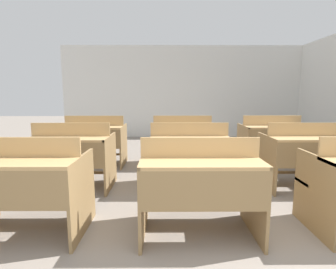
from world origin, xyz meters
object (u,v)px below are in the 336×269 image
at_px(bench_front_left, 24,185).
at_px(bench_front_center, 199,185).
at_px(bench_third_center, 182,139).
at_px(bench_third_right, 271,139).
at_px(bench_second_right, 305,154).
at_px(bench_second_left, 72,155).
at_px(bench_third_left, 95,140).
at_px(bench_second_center, 189,154).

xyz_separation_m(bench_front_left, bench_front_center, (1.59, -0.02, 0.00)).
xyz_separation_m(bench_third_center, bench_third_right, (1.63, 0.02, 0.00)).
relative_size(bench_second_right, bench_third_right, 1.00).
distance_m(bench_second_left, bench_third_right, 3.44).
xyz_separation_m(bench_second_right, bench_third_left, (-3.20, 1.21, 0.00)).
xyz_separation_m(bench_front_center, bench_second_center, (0.02, 1.23, 0.00)).
bearing_deg(bench_front_center, bench_third_left, 123.32).
height_order(bench_second_left, bench_third_center, same).
height_order(bench_front_center, bench_second_left, same).
height_order(bench_front_center, bench_third_right, same).
bearing_deg(bench_third_center, bench_front_center, -89.94).
relative_size(bench_third_center, bench_third_right, 1.00).
bearing_deg(bench_second_center, bench_front_center, -90.75).
xyz_separation_m(bench_second_center, bench_third_right, (1.61, 1.23, 0.00)).
relative_size(bench_second_center, bench_third_left, 1.00).
height_order(bench_second_right, bench_third_center, same).
bearing_deg(bench_third_center, bench_third_right, 0.71).
bearing_deg(bench_third_right, bench_front_center, -123.56).
xyz_separation_m(bench_second_left, bench_second_right, (3.19, -0.01, 0.00)).
bearing_deg(bench_front_center, bench_second_right, 37.26).
bearing_deg(bench_third_center, bench_second_right, -37.23).
bearing_deg(bench_second_left, bench_third_left, 90.47).
relative_size(bench_front_left, bench_third_center, 1.00).
bearing_deg(bench_front_center, bench_third_center, 90.06).
height_order(bench_front_left, bench_third_center, same).
height_order(bench_front_left, bench_front_center, same).
bearing_deg(bench_third_center, bench_second_left, -142.61).
distance_m(bench_front_center, bench_second_right, 2.01).
height_order(bench_second_center, bench_third_right, same).
bearing_deg(bench_second_right, bench_front_left, -159.49).
relative_size(bench_front_left, bench_third_right, 1.00).
bearing_deg(bench_second_right, bench_third_center, 142.77).
height_order(bench_front_left, bench_second_center, same).
relative_size(bench_third_left, bench_third_right, 1.00).
bearing_deg(bench_front_left, bench_second_right, 20.51).
bearing_deg(bench_third_left, bench_second_right, -20.74).
relative_size(bench_front_left, bench_third_left, 1.00).
relative_size(bench_second_left, bench_third_right, 1.00).
distance_m(bench_second_center, bench_second_right, 1.58).
height_order(bench_front_left, bench_second_left, same).
bearing_deg(bench_third_center, bench_front_left, -123.39).
relative_size(bench_front_left, bench_second_right, 1.00).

